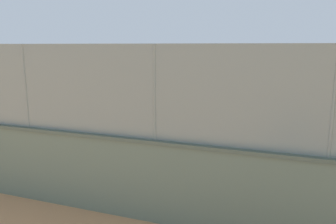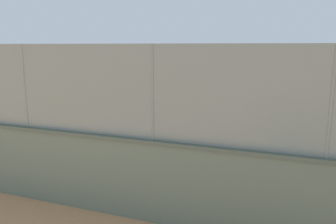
{
  "view_description": "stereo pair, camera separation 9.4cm",
  "coord_description": "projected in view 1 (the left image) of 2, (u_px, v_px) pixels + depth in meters",
  "views": [
    {
      "loc": [
        -4.81,
        15.39,
        3.81
      ],
      "look_at": [
        -0.58,
        4.25,
        1.41
      ],
      "focal_mm": 35.35,
      "sensor_mm": 36.0,
      "label": 1
    },
    {
      "loc": [
        -4.89,
        15.35,
        3.81
      ],
      "look_at": [
        -0.58,
        4.25,
        1.41
      ],
      "focal_mm": 35.35,
      "sensor_mm": 36.0,
      "label": 2
    }
  ],
  "objects": [
    {
      "name": "ground_plane",
      "position": [
        187.0,
        123.0,
        16.52
      ],
      "size": [
        260.0,
        260.0,
        0.0
      ],
      "primitive_type": "plane",
      "color": "tan"
    },
    {
      "name": "perimeter_wall",
      "position": [
        90.0,
        171.0,
        7.72
      ],
      "size": [
        30.53,
        0.83,
        1.86
      ],
      "color": "slate",
      "rests_on": "ground_plane"
    },
    {
      "name": "fence_panel_on_wall",
      "position": [
        86.0,
        89.0,
        7.34
      ],
      "size": [
        29.98,
        0.57,
        1.99
      ],
      "color": "gray",
      "rests_on": "perimeter_wall"
    },
    {
      "name": "player_at_service_line",
      "position": [
        162.0,
        109.0,
        15.43
      ],
      "size": [
        0.99,
        0.91,
        1.53
      ],
      "color": "black",
      "rests_on": "ground_plane"
    },
    {
      "name": "player_near_wall_returning",
      "position": [
        145.0,
        98.0,
        19.16
      ],
      "size": [
        0.91,
        0.96,
        1.46
      ],
      "color": "navy",
      "rests_on": "ground_plane"
    },
    {
      "name": "player_foreground_swinging",
      "position": [
        318.0,
        119.0,
        13.19
      ],
      "size": [
        0.71,
        1.04,
        1.59
      ],
      "color": "black",
      "rests_on": "ground_plane"
    },
    {
      "name": "sports_ball",
      "position": [
        180.0,
        136.0,
        13.95
      ],
      "size": [
        0.15,
        0.15,
        0.15
      ],
      "primitive_type": "sphere",
      "color": "yellow",
      "rests_on": "ground_plane"
    },
    {
      "name": "courtside_bench",
      "position": [
        45.0,
        158.0,
        10.02
      ],
      "size": [
        1.61,
        0.41,
        0.87
      ],
      "color": "brown",
      "rests_on": "ground_plane"
    }
  ]
}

